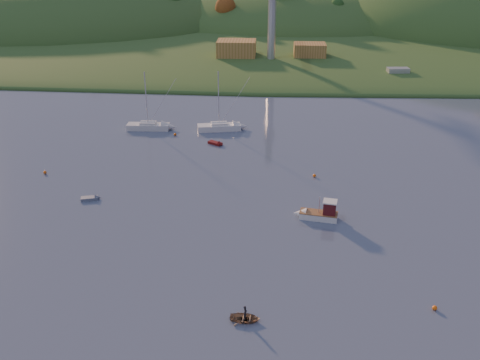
# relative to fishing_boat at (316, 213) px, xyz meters

# --- Properties ---
(far_shore) EXTENTS (620.00, 220.00, 1.50)m
(far_shore) POSITION_rel_fishing_boat_xyz_m (-8.81, 198.61, -0.83)
(far_shore) COLOR #305220
(far_shore) RESTS_ON ground
(shore_slope) EXTENTS (640.00, 150.00, 7.00)m
(shore_slope) POSITION_rel_fishing_boat_xyz_m (-8.81, 133.61, -0.83)
(shore_slope) COLOR #305220
(shore_slope) RESTS_ON ground
(hill_left) EXTENTS (170.00, 140.00, 44.00)m
(hill_left) POSITION_rel_fishing_boat_xyz_m (-98.81, 168.61, -0.83)
(hill_left) COLOR #305220
(hill_left) RESTS_ON ground
(hill_center) EXTENTS (140.00, 120.00, 36.00)m
(hill_center) POSITION_rel_fishing_boat_xyz_m (1.19, 178.61, -0.83)
(hill_center) COLOR #305220
(hill_center) RESTS_ON ground
(hillside_trees) EXTENTS (280.00, 50.00, 32.00)m
(hillside_trees) POSITION_rel_fishing_boat_xyz_m (-8.81, 153.61, -0.83)
(hillside_trees) COLOR #1C4217
(hillside_trees) RESTS_ON ground
(wharf) EXTENTS (42.00, 16.00, 2.40)m
(wharf) POSITION_rel_fishing_boat_xyz_m (-3.81, 90.61, 0.37)
(wharf) COLOR slate
(wharf) RESTS_ON ground
(shed_west) EXTENTS (11.00, 8.00, 4.80)m
(shed_west) POSITION_rel_fishing_boat_xyz_m (-16.81, 91.61, 3.97)
(shed_west) COLOR olive
(shed_west) RESTS_ON wharf
(shed_east) EXTENTS (9.00, 7.00, 4.00)m
(shed_east) POSITION_rel_fishing_boat_xyz_m (4.19, 92.61, 3.57)
(shed_east) COLOR olive
(shed_east) RESTS_ON wharf
(dock_crane) EXTENTS (3.20, 28.00, 20.30)m
(dock_crane) POSITION_rel_fishing_boat_xyz_m (-6.81, 87.00, 16.35)
(dock_crane) COLOR #B7B7BC
(dock_crane) RESTS_ON wharf
(fishing_boat) EXTENTS (6.09, 2.85, 3.74)m
(fishing_boat) POSITION_rel_fishing_boat_xyz_m (0.00, 0.00, 0.00)
(fishing_boat) COLOR silver
(fishing_boat) RESTS_ON ground
(sailboat_near) EXTENTS (8.61, 4.04, 11.50)m
(sailboat_near) POSITION_rel_fishing_boat_xyz_m (-16.30, 34.65, -0.08)
(sailboat_near) COLOR silver
(sailboat_near) RESTS_ON ground
(sailboat_far) EXTENTS (8.21, 2.64, 11.31)m
(sailboat_far) POSITION_rel_fishing_boat_xyz_m (-30.10, 34.23, -0.09)
(sailboat_far) COLOR silver
(sailboat_far) RESTS_ON ground
(canoe) EXTENTS (3.10, 2.31, 0.62)m
(canoe) POSITION_rel_fishing_boat_xyz_m (-8.25, -21.39, -0.52)
(canoe) COLOR #957352
(canoe) RESTS_ON ground
(paddler) EXTENTS (0.39, 0.56, 1.48)m
(paddler) POSITION_rel_fishing_boat_xyz_m (-8.25, -21.39, -0.09)
(paddler) COLOR black
(paddler) RESTS_ON ground
(red_tender) EXTENTS (3.20, 2.55, 1.06)m
(red_tender) POSITION_rel_fishing_boat_xyz_m (-15.78, 26.63, -0.60)
(red_tender) COLOR #5F0F0D
(red_tender) RESTS_ON ground
(grey_dinghy) EXTENTS (2.95, 1.73, 1.04)m
(grey_dinghy) POSITION_rel_fishing_boat_xyz_m (-31.35, 3.71, -0.61)
(grey_dinghy) COLOR slate
(grey_dinghy) RESTS_ON ground
(work_vessel) EXTENTS (13.17, 5.78, 3.29)m
(work_vessel) POSITION_rel_fishing_boat_xyz_m (26.19, 76.61, 0.35)
(work_vessel) COLOR slate
(work_vessel) RESTS_ON ground
(buoy_0) EXTENTS (0.50, 0.50, 0.50)m
(buoy_0) POSITION_rel_fishing_boat_xyz_m (10.71, -18.55, -0.58)
(buoy_0) COLOR orange
(buoy_0) RESTS_ON ground
(buoy_1) EXTENTS (0.50, 0.50, 0.50)m
(buoy_1) POSITION_rel_fishing_boat_xyz_m (0.72, 13.50, -0.58)
(buoy_1) COLOR orange
(buoy_1) RESTS_ON ground
(buoy_2) EXTENTS (0.50, 0.50, 0.50)m
(buoy_2) POSITION_rel_fishing_boat_xyz_m (-41.83, 12.15, -0.58)
(buoy_2) COLOR orange
(buoy_2) RESTS_ON ground
(buoy_3) EXTENTS (0.50, 0.50, 0.50)m
(buoy_3) POSITION_rel_fishing_boat_xyz_m (-24.30, 31.04, -0.58)
(buoy_3) COLOR orange
(buoy_3) RESTS_ON ground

